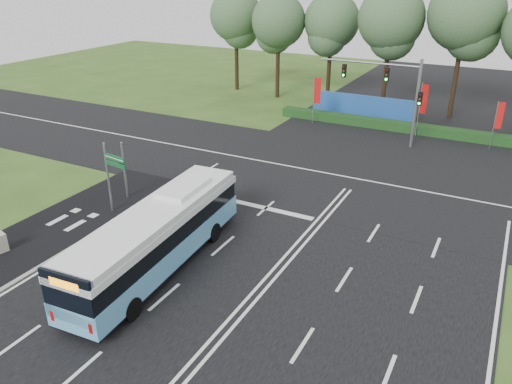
{
  "coord_description": "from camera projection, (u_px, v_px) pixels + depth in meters",
  "views": [
    {
      "loc": [
        8.71,
        -19.17,
        13.35
      ],
      "look_at": [
        -2.4,
        2.0,
        2.51
      ],
      "focal_mm": 35.0,
      "sensor_mm": 36.0,
      "label": 1
    }
  ],
  "objects": [
    {
      "name": "traffic_light_gantry",
      "position": [
        395.0,
        88.0,
        39.17
      ],
      "size": [
        8.41,
        0.28,
        7.0
      ],
      "color": "gray",
      "rests_on": "ground"
    },
    {
      "name": "bike_path",
      "position": [
        52.0,
        231.0,
        27.52
      ],
      "size": [
        5.0,
        18.0,
        0.06
      ],
      "primitive_type": "cube",
      "color": "black",
      "rests_on": "ground"
    },
    {
      "name": "pedestrian_signal",
      "position": [
        124.0,
        168.0,
        30.67
      ],
      "size": [
        0.3,
        0.43,
        3.68
      ],
      "rotation": [
        0.0,
        0.0,
        -0.06
      ],
      "color": "gray",
      "rests_on": "ground"
    },
    {
      "name": "kerb_strip",
      "position": [
        84.0,
        241.0,
        26.49
      ],
      "size": [
        0.25,
        18.0,
        0.12
      ],
      "primitive_type": "cube",
      "color": "gray",
      "rests_on": "ground"
    },
    {
      "name": "banner_flag_mid",
      "position": [
        423.0,
        102.0,
        41.6
      ],
      "size": [
        0.64,
        0.29,
        4.62
      ],
      "rotation": [
        0.0,
        0.0,
        -0.38
      ],
      "color": "gray",
      "rests_on": "ground"
    },
    {
      "name": "banner_flag_right",
      "position": [
        498.0,
        118.0,
        38.8
      ],
      "size": [
        0.56,
        0.2,
        3.91
      ],
      "rotation": [
        0.0,
        0.0,
        0.29
      ],
      "color": "gray",
      "rests_on": "ground"
    },
    {
      "name": "hedge",
      "position": [
        398.0,
        126.0,
        44.25
      ],
      "size": [
        22.0,
        1.2,
        0.8
      ],
      "primitive_type": "cube",
      "color": "#143412",
      "rests_on": "ground"
    },
    {
      "name": "banner_flag_left",
      "position": [
        316.0,
        94.0,
        45.04
      ],
      "size": [
        0.64,
        0.19,
        4.37
      ],
      "rotation": [
        0.0,
        0.0,
        0.22
      ],
      "color": "gray",
      "rests_on": "ground"
    },
    {
      "name": "street_sign",
      "position": [
        111.0,
        171.0,
        28.44
      ],
      "size": [
        1.68,
        0.34,
        4.33
      ],
      "rotation": [
        0.0,
        0.0,
        -0.15
      ],
      "color": "gray",
      "rests_on": "ground"
    },
    {
      "name": "road_main",
      "position": [
        280.0,
        262.0,
        24.65
      ],
      "size": [
        20.0,
        120.0,
        0.04
      ],
      "primitive_type": "cube",
      "color": "black",
      "rests_on": "ground"
    },
    {
      "name": "eucalyptus_row",
      "position": [
        429.0,
        23.0,
        45.6
      ],
      "size": [
        46.64,
        9.31,
        12.91
      ],
      "color": "black",
      "rests_on": "ground"
    },
    {
      "name": "utility_cabinet",
      "position": [
        1.0,
        243.0,
        25.4
      ],
      "size": [
        0.72,
        0.65,
        1.02
      ],
      "primitive_type": "cube",
      "rotation": [
        0.0,
        0.0,
        -0.26
      ],
      "color": "#BBB297",
      "rests_on": "ground"
    },
    {
      "name": "blue_hoarding",
      "position": [
        363.0,
        107.0,
        47.67
      ],
      "size": [
        10.0,
        0.3,
        2.2
      ],
      "primitive_type": "cube",
      "color": "#1C4D9B",
      "rests_on": "ground"
    },
    {
      "name": "city_bus",
      "position": [
        158.0,
        237.0,
        23.51
      ],
      "size": [
        3.25,
        11.94,
        3.39
      ],
      "rotation": [
        0.0,
        0.0,
        0.07
      ],
      "color": "#5AA5D1",
      "rests_on": "ground"
    },
    {
      "name": "road_cross",
      "position": [
        354.0,
        179.0,
        34.32
      ],
      "size": [
        120.0,
        14.0,
        0.05
      ],
      "primitive_type": "cube",
      "color": "black",
      "rests_on": "ground"
    },
    {
      "name": "ground",
      "position": [
        280.0,
        262.0,
        24.66
      ],
      "size": [
        120.0,
        120.0,
        0.0
      ],
      "primitive_type": "plane",
      "color": "#2F511B",
      "rests_on": "ground"
    }
  ]
}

